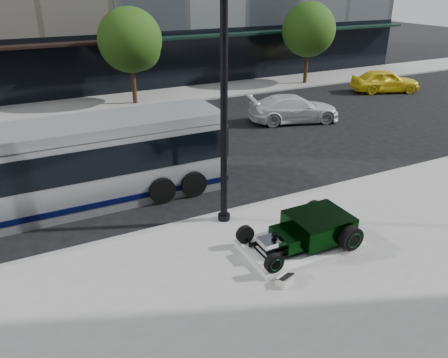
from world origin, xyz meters
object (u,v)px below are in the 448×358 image
lamppost (224,120)px  yellow_taxi (385,81)px  hot_rod (312,228)px  white_sedan (294,109)px  transit_bus (51,168)px

lamppost → yellow_taxi: lamppost is taller
hot_rod → yellow_taxi: size_ratio=0.71×
hot_rod → white_sedan: white_sedan is taller
lamppost → white_sedan: bearing=44.4°
hot_rod → transit_bus: transit_bus is taller
transit_bus → yellow_taxi: transit_bus is taller
lamppost → white_sedan: (8.37, 8.19, -2.75)m
lamppost → yellow_taxi: size_ratio=1.60×
hot_rod → lamppost: 4.07m
hot_rod → white_sedan: bearing=57.7°
lamppost → white_sedan: size_ratio=1.45×
white_sedan → yellow_taxi: bearing=-57.2°
transit_bus → white_sedan: 13.92m
lamppost → transit_bus: bearing=143.3°
hot_rod → lamppost: bearing=122.9°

